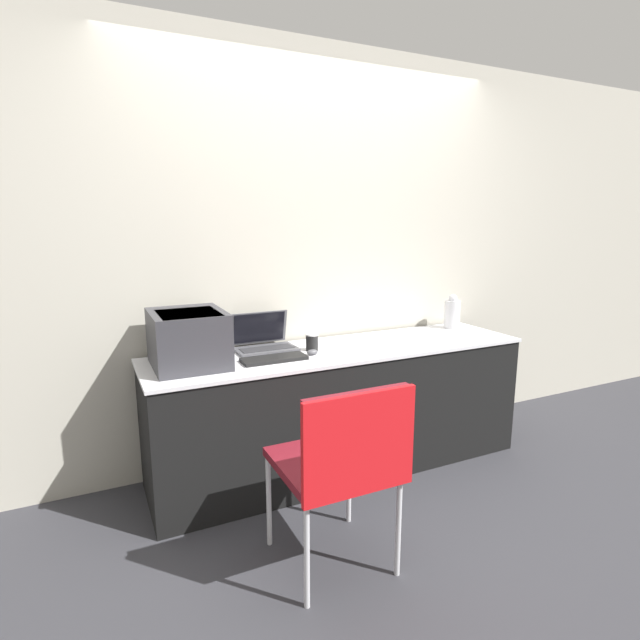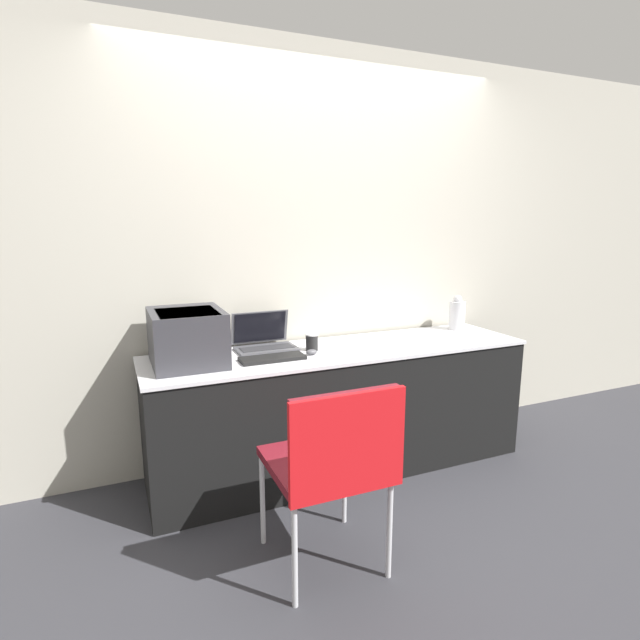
% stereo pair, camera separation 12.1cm
% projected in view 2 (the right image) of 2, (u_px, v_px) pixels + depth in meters
% --- Properties ---
extents(ground_plane, '(14.00, 14.00, 0.00)m').
position_uv_depth(ground_plane, '(362.00, 488.00, 2.91)').
color(ground_plane, '#333338').
extents(wall_back, '(8.00, 0.05, 2.60)m').
position_uv_depth(wall_back, '(319.00, 257.00, 3.23)').
color(wall_back, '#B7B2A3').
rests_on(wall_back, ground_plane).
extents(table, '(2.35, 0.60, 0.77)m').
position_uv_depth(table, '(341.00, 408.00, 3.09)').
color(table, black).
rests_on(table, ground_plane).
extents(printer, '(0.38, 0.43, 0.29)m').
position_uv_depth(printer, '(187.00, 335.00, 2.66)').
color(printer, '#333338').
rests_on(printer, table).
extents(laptop_left, '(0.35, 0.26, 0.22)m').
position_uv_depth(laptop_left, '(264.00, 341.00, 3.00)').
color(laptop_left, '#4C4C51').
rests_on(laptop_left, table).
extents(external_keyboard, '(0.36, 0.14, 0.02)m').
position_uv_depth(external_keyboard, '(272.00, 358.00, 2.77)').
color(external_keyboard, black).
rests_on(external_keyboard, table).
extents(coffee_cup, '(0.08, 0.08, 0.10)m').
position_uv_depth(coffee_cup, '(312.00, 342.00, 2.96)').
color(coffee_cup, black).
rests_on(coffee_cup, table).
extents(mouse, '(0.07, 0.04, 0.03)m').
position_uv_depth(mouse, '(311.00, 352.00, 2.87)').
color(mouse, '#4C4C51').
rests_on(mouse, table).
extents(metal_pitcher, '(0.11, 0.11, 0.25)m').
position_uv_depth(metal_pitcher, '(457.00, 314.00, 3.51)').
color(metal_pitcher, silver).
rests_on(metal_pitcher, table).
extents(chair, '(0.49, 0.50, 0.89)m').
position_uv_depth(chair, '(334.00, 456.00, 2.08)').
color(chair, maroon).
rests_on(chair, ground_plane).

